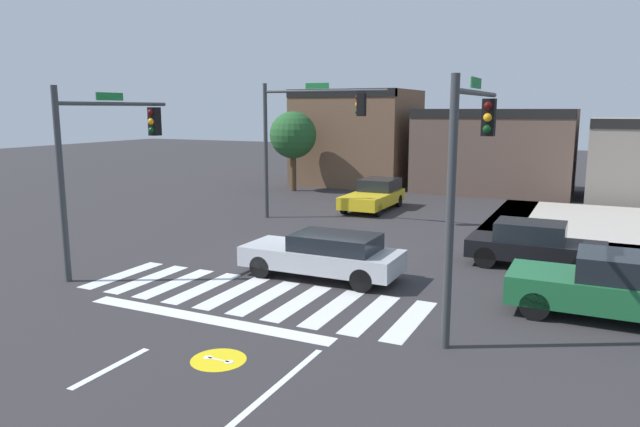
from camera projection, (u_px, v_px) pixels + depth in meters
ground_plane at (321, 257)px, 19.81m from camera, size 120.00×120.00×0.00m
crosswalk_near at (249, 295)px, 15.81m from camera, size 9.55×3.04×0.01m
bike_detector_marking at (219, 360)px, 11.73m from camera, size 1.13×1.13×0.01m
curb_corner_northeast at (599, 227)px, 24.57m from camera, size 10.00×10.60×0.15m
storefront_row at (479, 147)px, 35.50m from camera, size 25.66×6.52×6.16m
traffic_signal_southeast at (470, 154)px, 13.20m from camera, size 0.32×4.71×5.66m
traffic_signal_southwest at (106, 146)px, 17.97m from camera, size 0.32×4.63×5.61m
traffic_signal_northwest at (306, 125)px, 25.49m from camera, size 5.85×0.32×6.07m
car_green at (612, 287)px, 13.90m from camera, size 4.54×1.91×1.60m
car_black at (534, 244)px, 18.49m from camera, size 4.13×1.73×1.45m
car_silver at (325, 254)px, 17.31m from camera, size 4.74×1.84×1.36m
car_yellow at (374, 195)px, 29.19m from camera, size 1.93×4.53×1.45m
roadside_tree at (293, 135)px, 35.26m from camera, size 2.83×2.83×4.81m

